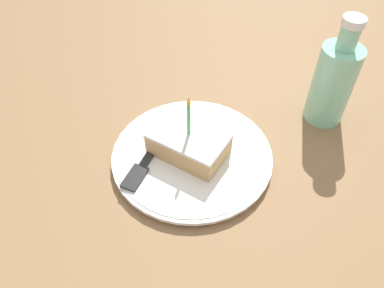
{
  "coord_description": "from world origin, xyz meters",
  "views": [
    {
      "loc": [
        -0.34,
        -0.17,
        0.45
      ],
      "look_at": [
        -0.02,
        0.02,
        0.04
      ],
      "focal_mm": 35.0,
      "sensor_mm": 36.0,
      "label": 1
    }
  ],
  "objects_px": {
    "plate": "(192,156)",
    "fork": "(151,153)",
    "cake_slice": "(189,143)",
    "bottle": "(333,82)"
  },
  "relations": [
    {
      "from": "plate",
      "to": "fork",
      "type": "relative_size",
      "value": 1.39
    },
    {
      "from": "plate",
      "to": "bottle",
      "type": "height_order",
      "value": "bottle"
    },
    {
      "from": "cake_slice",
      "to": "bottle",
      "type": "relative_size",
      "value": 0.61
    },
    {
      "from": "cake_slice",
      "to": "bottle",
      "type": "bearing_deg",
      "value": -35.91
    },
    {
      "from": "plate",
      "to": "cake_slice",
      "type": "height_order",
      "value": "cake_slice"
    },
    {
      "from": "fork",
      "to": "bottle",
      "type": "bearing_deg",
      "value": -39.46
    },
    {
      "from": "fork",
      "to": "bottle",
      "type": "relative_size",
      "value": 0.95
    },
    {
      "from": "plate",
      "to": "fork",
      "type": "distance_m",
      "value": 0.06
    },
    {
      "from": "plate",
      "to": "bottle",
      "type": "bearing_deg",
      "value": -35.04
    },
    {
      "from": "fork",
      "to": "bottle",
      "type": "distance_m",
      "value": 0.31
    }
  ]
}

